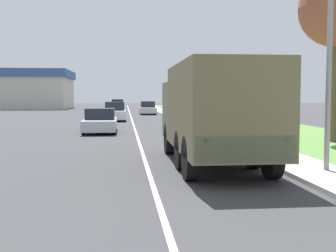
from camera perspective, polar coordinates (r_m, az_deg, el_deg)
The scene contains 11 objects.
ground_plane at distance 40.81m, azimuth -4.99°, elevation 1.08°, with size 180.00×180.00×0.00m, color #38383A.
lane_centre_stripe at distance 40.81m, azimuth -4.99°, elevation 1.08°, with size 0.12×120.00×0.00m.
sidewalk_right at distance 41.12m, azimuth 1.30°, elevation 1.20°, with size 1.80×120.00×0.12m.
grass_strip_right at distance 41.90m, azimuth 7.28°, elevation 1.15°, with size 7.00×120.00×0.02m.
military_truck at distance 12.78m, azimuth 6.15°, elevation 2.15°, with size 2.41×7.35×3.01m.
car_nearest_ahead at distance 24.75m, azimuth -9.15°, elevation 0.61°, with size 1.85×4.54×1.41m.
car_second_ahead at distance 36.40m, azimuth -7.20°, elevation 1.85°, with size 1.82×4.18×1.63m.
car_third_ahead at distance 48.98m, azimuth -2.76°, elevation 2.38°, with size 1.80×4.48×1.52m.
car_fourth_ahead at distance 59.78m, azimuth -6.85°, elevation 2.72°, with size 1.79×4.43×1.68m.
lamp_post at distance 12.05m, azimuth 20.12°, elevation 12.58°, with size 1.69×0.24×6.34m.
building_distant at distance 76.21m, azimuth -20.13°, elevation 4.68°, with size 19.07×14.06×6.46m.
Camera 1 is at (-0.66, -0.75, 2.10)m, focal length 45.00 mm.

